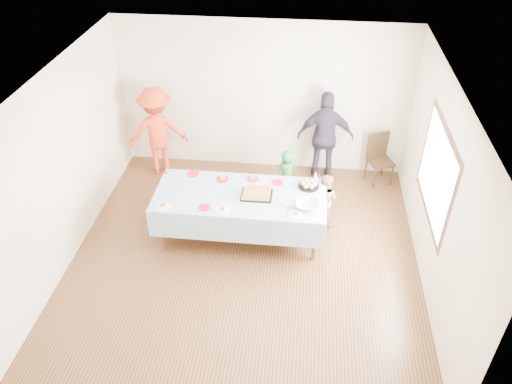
# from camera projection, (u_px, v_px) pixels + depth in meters

# --- Properties ---
(ground) EXTENTS (5.00, 5.00, 0.00)m
(ground) POSITION_uv_depth(u_px,v_px,m) (245.00, 255.00, 7.36)
(ground) COLOR #492315
(ground) RESTS_ON ground
(room_walls) EXTENTS (5.04, 5.04, 2.72)m
(room_walls) POSITION_uv_depth(u_px,v_px,m) (248.00, 152.00, 6.32)
(room_walls) COLOR beige
(room_walls) RESTS_ON ground
(party_table) EXTENTS (2.50, 1.10, 0.78)m
(party_table) POSITION_uv_depth(u_px,v_px,m) (240.00, 197.00, 7.29)
(party_table) COLOR brown
(party_table) RESTS_ON ground
(birthday_cake) EXTENTS (0.45, 0.35, 0.08)m
(birthday_cake) POSITION_uv_depth(u_px,v_px,m) (257.00, 193.00, 7.22)
(birthday_cake) COLOR black
(birthday_cake) RESTS_ON party_table
(rolls_tray) EXTENTS (0.31, 0.31, 0.09)m
(rolls_tray) POSITION_uv_depth(u_px,v_px,m) (309.00, 185.00, 7.39)
(rolls_tray) COLOR black
(rolls_tray) RESTS_ON party_table
(punch_bowl) EXTENTS (0.32, 0.32, 0.08)m
(punch_bowl) POSITION_uv_depth(u_px,v_px,m) (307.00, 205.00, 6.99)
(punch_bowl) COLOR silver
(punch_bowl) RESTS_ON party_table
(party_hat) EXTENTS (0.10, 0.10, 0.18)m
(party_hat) POSITION_uv_depth(u_px,v_px,m) (315.00, 176.00, 7.48)
(party_hat) COLOR silver
(party_hat) RESTS_ON party_table
(fork_pile) EXTENTS (0.24, 0.18, 0.07)m
(fork_pile) POSITION_uv_depth(u_px,v_px,m) (287.00, 204.00, 7.01)
(fork_pile) COLOR white
(fork_pile) RESTS_ON party_table
(plate_red_far_a) EXTENTS (0.19, 0.19, 0.01)m
(plate_red_far_a) POSITION_uv_depth(u_px,v_px,m) (193.00, 174.00, 7.69)
(plate_red_far_a) COLOR red
(plate_red_far_a) RESTS_ON party_table
(plate_red_far_b) EXTENTS (0.20, 0.20, 0.01)m
(plate_red_far_b) POSITION_uv_depth(u_px,v_px,m) (223.00, 179.00, 7.57)
(plate_red_far_b) COLOR red
(plate_red_far_b) RESTS_ON party_table
(plate_red_far_c) EXTENTS (0.18, 0.18, 0.01)m
(plate_red_far_c) POSITION_uv_depth(u_px,v_px,m) (253.00, 179.00, 7.57)
(plate_red_far_c) COLOR red
(plate_red_far_c) RESTS_ON party_table
(plate_red_far_d) EXTENTS (0.17, 0.17, 0.01)m
(plate_red_far_d) POSITION_uv_depth(u_px,v_px,m) (278.00, 182.00, 7.50)
(plate_red_far_d) COLOR red
(plate_red_far_d) RESTS_ON party_table
(plate_red_near) EXTENTS (0.17, 0.17, 0.01)m
(plate_red_near) POSITION_uv_depth(u_px,v_px,m) (204.00, 207.00, 7.00)
(plate_red_near) COLOR red
(plate_red_near) RESTS_ON party_table
(plate_white_left) EXTENTS (0.21, 0.21, 0.01)m
(plate_white_left) POSITION_uv_depth(u_px,v_px,m) (163.00, 206.00, 7.03)
(plate_white_left) COLOR white
(plate_white_left) RESTS_ON party_table
(plate_white_mid) EXTENTS (0.21, 0.21, 0.01)m
(plate_white_mid) POSITION_uv_depth(u_px,v_px,m) (222.00, 210.00, 6.95)
(plate_white_mid) COLOR white
(plate_white_mid) RESTS_ON party_table
(plate_white_right) EXTENTS (0.21, 0.21, 0.01)m
(plate_white_right) POSITION_uv_depth(u_px,v_px,m) (295.00, 214.00, 6.87)
(plate_white_right) COLOR white
(plate_white_right) RESTS_ON party_table
(dining_chair) EXTENTS (0.51, 0.51, 0.89)m
(dining_chair) POSITION_uv_depth(u_px,v_px,m) (379.00, 155.00, 8.67)
(dining_chair) COLOR black
(dining_chair) RESTS_ON ground
(toddler_left) EXTENTS (0.32, 0.25, 0.79)m
(toddler_left) POSITION_uv_depth(u_px,v_px,m) (168.00, 192.00, 7.97)
(toddler_left) COLOR red
(toddler_left) RESTS_ON ground
(toddler_mid) EXTENTS (0.43, 0.35, 0.77)m
(toddler_mid) POSITION_uv_depth(u_px,v_px,m) (287.00, 172.00, 8.46)
(toddler_mid) COLOR #297D32
(toddler_mid) RESTS_ON ground
(toddler_right) EXTENTS (0.53, 0.47, 0.89)m
(toddler_right) POSITION_uv_depth(u_px,v_px,m) (324.00, 199.00, 7.72)
(toddler_right) COLOR #B17152
(toddler_right) RESTS_ON ground
(adult_left) EXTENTS (1.18, 0.90, 1.62)m
(adult_left) POSITION_uv_depth(u_px,v_px,m) (157.00, 131.00, 8.73)
(adult_left) COLOR red
(adult_left) RESTS_ON ground
(adult_right) EXTENTS (0.96, 0.41, 1.64)m
(adult_right) POSITION_uv_depth(u_px,v_px,m) (325.00, 137.00, 8.55)
(adult_right) COLOR #2F2635
(adult_right) RESTS_ON ground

